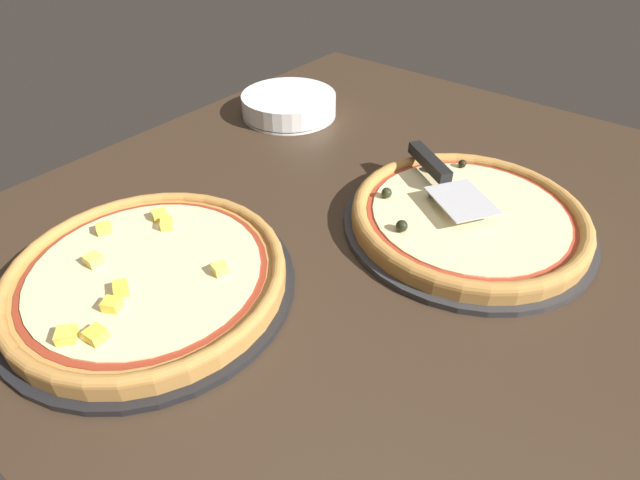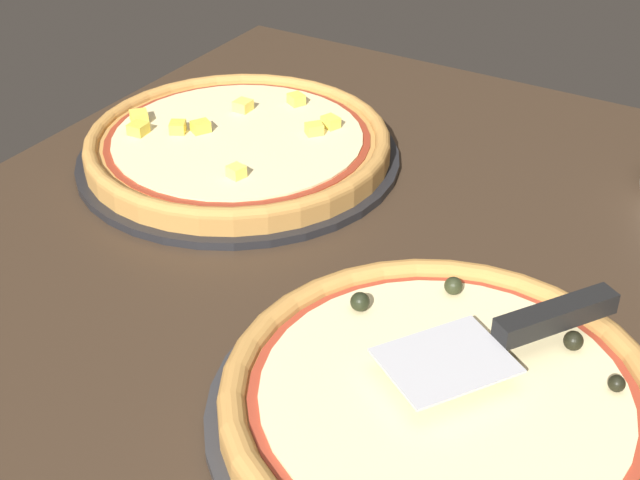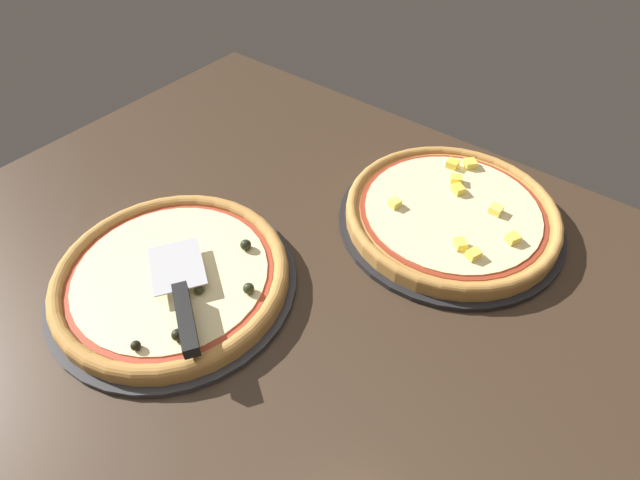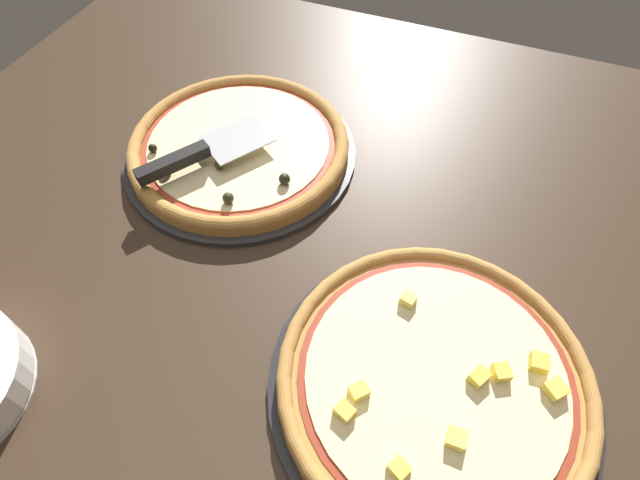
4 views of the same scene
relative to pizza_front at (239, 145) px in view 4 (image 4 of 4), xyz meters
The scene contains 6 objects.
ground_plane 10.72cm from the pizza_front, 29.06° to the left, with size 122.37×122.58×3.60cm, color #38281C.
pizza_pan_front 1.93cm from the pizza_front, behind, with size 39.67×39.67×1.00cm, color #2D2D30.
pizza_front is the anchor object (origin of this frame).
pizza_pan_back 49.45cm from the pizza_front, 55.34° to the left, with size 40.34×40.34×1.00cm, color black.
pizza_back 49.43cm from the pizza_front, 55.35° to the left, with size 37.92×37.92×3.95cm.
serving_spatula 9.46cm from the pizza_front, 25.48° to the right, with size 21.37×16.47×2.00cm.
Camera 4 is at (45.49, 31.39, 60.26)cm, focal length 28.00 mm.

